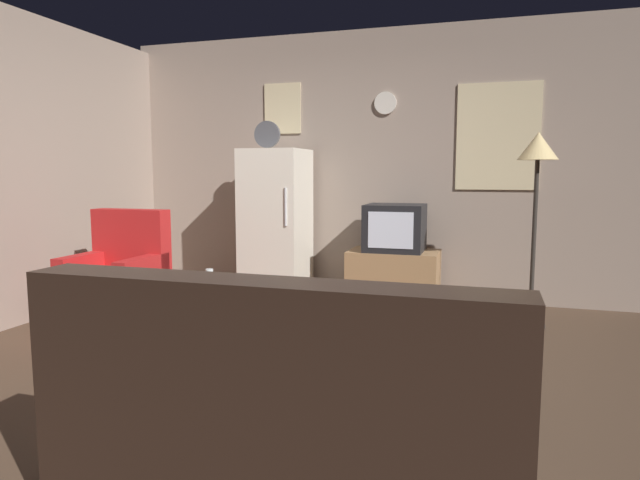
{
  "coord_description": "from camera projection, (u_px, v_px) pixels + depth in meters",
  "views": [
    {
      "loc": [
        1.23,
        -3.18,
        1.27
      ],
      "look_at": [
        -0.02,
        0.9,
        0.75
      ],
      "focal_mm": 31.16,
      "sensor_mm": 36.0,
      "label": 1
    }
  ],
  "objects": [
    {
      "name": "ground_plane",
      "position": [
        282.0,
        373.0,
        3.52
      ],
      "size": [
        12.0,
        12.0,
        0.0
      ],
      "primitive_type": "plane",
      "color": "#4C3828"
    },
    {
      "name": "wall_with_art",
      "position": [
        367.0,
        165.0,
        5.68
      ],
      "size": [
        5.2,
        0.12,
        2.68
      ],
      "color": "gray",
      "rests_on": "ground_plane"
    },
    {
      "name": "fridge",
      "position": [
        276.0,
        224.0,
        5.58
      ],
      "size": [
        0.6,
        0.62,
        1.77
      ],
      "color": "silver",
      "rests_on": "ground_plane"
    },
    {
      "name": "tv_stand",
      "position": [
        394.0,
        278.0,
        5.29
      ],
      "size": [
        0.84,
        0.53,
        0.53
      ],
      "color": "#9E754C",
      "rests_on": "ground_plane"
    },
    {
      "name": "crt_tv",
      "position": [
        395.0,
        228.0,
        5.23
      ],
      "size": [
        0.54,
        0.51,
        0.44
      ],
      "color": "black",
      "rests_on": "tv_stand"
    },
    {
      "name": "standing_lamp",
      "position": [
        537.0,
        161.0,
        4.44
      ],
      "size": [
        0.32,
        0.32,
        1.59
      ],
      "color": "#332D28",
      "rests_on": "ground_plane"
    },
    {
      "name": "coffee_table",
      "position": [
        232.0,
        323.0,
        3.84
      ],
      "size": [
        0.72,
        0.72,
        0.46
      ],
      "color": "#9E754C",
      "rests_on": "ground_plane"
    },
    {
      "name": "wine_glass",
      "position": [
        209.0,
        280.0,
        3.81
      ],
      "size": [
        0.05,
        0.05,
        0.15
      ],
      "primitive_type": "cylinder",
      "color": "silver",
      "rests_on": "coffee_table"
    },
    {
      "name": "mug_ceramic_white",
      "position": [
        263.0,
        282.0,
        3.87
      ],
      "size": [
        0.08,
        0.08,
        0.09
      ],
      "primitive_type": "cylinder",
      "color": "silver",
      "rests_on": "coffee_table"
    },
    {
      "name": "mug_ceramic_tan",
      "position": [
        229.0,
        283.0,
        3.84
      ],
      "size": [
        0.08,
        0.08,
        0.09
      ],
      "primitive_type": "cylinder",
      "color": "tan",
      "rests_on": "coffee_table"
    },
    {
      "name": "remote_control",
      "position": [
        254.0,
        288.0,
        3.84
      ],
      "size": [
        0.16,
        0.07,
        0.02
      ],
      "primitive_type": "cube",
      "rotation": [
        0.0,
        0.0,
        0.17
      ],
      "color": "black",
      "rests_on": "coffee_table"
    },
    {
      "name": "armchair",
      "position": [
        118.0,
        286.0,
        4.59
      ],
      "size": [
        0.68,
        0.68,
        0.96
      ],
      "color": "red",
      "rests_on": "ground_plane"
    },
    {
      "name": "couch",
      "position": [
        287.0,
        428.0,
        2.08
      ],
      "size": [
        1.7,
        0.8,
        0.92
      ],
      "color": "black",
      "rests_on": "ground_plane"
    },
    {
      "name": "book_stack",
      "position": [
        462.0,
        308.0,
        4.99
      ],
      "size": [
        0.2,
        0.16,
        0.11
      ],
      "color": "#949CB0",
      "rests_on": "ground_plane"
    }
  ]
}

